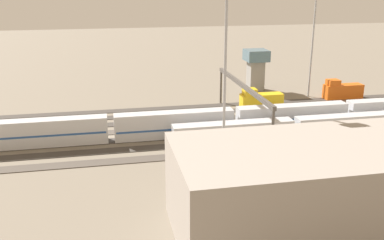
{
  "coord_description": "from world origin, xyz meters",
  "views": [
    {
      "loc": [
        20.76,
        84.21,
        29.22
      ],
      "look_at": [
        4.25,
        2.68,
        2.5
      ],
      "focal_mm": 40.95,
      "sensor_mm": 36.0,
      "label": 1
    }
  ],
  "objects_px": {
    "train_on_track_5": "(351,124)",
    "signal_gantry": "(243,89)",
    "train_on_track_4": "(235,121)",
    "control_tower": "(256,66)",
    "light_mast_0": "(314,27)",
    "light_mast_1": "(226,50)",
    "train_on_track_0": "(342,90)",
    "train_on_track_1": "(260,100)"
  },
  "relations": [
    {
      "from": "train_on_track_4",
      "to": "train_on_track_1",
      "type": "relative_size",
      "value": 9.56
    },
    {
      "from": "train_on_track_0",
      "to": "light_mast_0",
      "type": "relative_size",
      "value": 0.35
    },
    {
      "from": "train_on_track_4",
      "to": "control_tower",
      "type": "height_order",
      "value": "control_tower"
    },
    {
      "from": "train_on_track_0",
      "to": "train_on_track_1",
      "type": "relative_size",
      "value": 1.0
    },
    {
      "from": "light_mast_1",
      "to": "control_tower",
      "type": "height_order",
      "value": "light_mast_1"
    },
    {
      "from": "train_on_track_4",
      "to": "light_mast_1",
      "type": "height_order",
      "value": "light_mast_1"
    },
    {
      "from": "train_on_track_4",
      "to": "light_mast_0",
      "type": "height_order",
      "value": "light_mast_0"
    },
    {
      "from": "light_mast_0",
      "to": "signal_gantry",
      "type": "height_order",
      "value": "light_mast_0"
    },
    {
      "from": "train_on_track_5",
      "to": "signal_gantry",
      "type": "bearing_deg",
      "value": -27.32
    },
    {
      "from": "light_mast_1",
      "to": "train_on_track_4",
      "type": "bearing_deg",
      "value": -114.8
    },
    {
      "from": "train_on_track_4",
      "to": "control_tower",
      "type": "distance_m",
      "value": 37.32
    },
    {
      "from": "train_on_track_5",
      "to": "control_tower",
      "type": "relative_size",
      "value": 6.41
    },
    {
      "from": "train_on_track_4",
      "to": "light_mast_1",
      "type": "xyz_separation_m",
      "value": [
        5.73,
        12.4,
        15.95
      ]
    },
    {
      "from": "train_on_track_0",
      "to": "train_on_track_4",
      "type": "bearing_deg",
      "value": 29.98
    },
    {
      "from": "train_on_track_5",
      "to": "light_mast_1",
      "type": "relative_size",
      "value": 2.43
    },
    {
      "from": "train_on_track_1",
      "to": "signal_gantry",
      "type": "distance_m",
      "value": 13.78
    },
    {
      "from": "train_on_track_1",
      "to": "light_mast_0",
      "type": "distance_m",
      "value": 24.52
    },
    {
      "from": "signal_gantry",
      "to": "train_on_track_1",
      "type": "bearing_deg",
      "value": -127.66
    },
    {
      "from": "light_mast_0",
      "to": "train_on_track_0",
      "type": "bearing_deg",
      "value": 152.57
    },
    {
      "from": "train_on_track_1",
      "to": "control_tower",
      "type": "distance_m",
      "value": 19.7
    },
    {
      "from": "train_on_track_0",
      "to": "train_on_track_1",
      "type": "bearing_deg",
      "value": 11.83
    },
    {
      "from": "train_on_track_1",
      "to": "light_mast_1",
      "type": "height_order",
      "value": "light_mast_1"
    },
    {
      "from": "train_on_track_0",
      "to": "signal_gantry",
      "type": "distance_m",
      "value": 35.39
    },
    {
      "from": "train_on_track_4",
      "to": "signal_gantry",
      "type": "height_order",
      "value": "signal_gantry"
    },
    {
      "from": "train_on_track_1",
      "to": "train_on_track_5",
      "type": "xyz_separation_m",
      "value": [
        -11.64,
        20.0,
        -0.17
      ]
    },
    {
      "from": "train_on_track_0",
      "to": "light_mast_1",
      "type": "relative_size",
      "value": 0.34
    },
    {
      "from": "train_on_track_1",
      "to": "train_on_track_5",
      "type": "bearing_deg",
      "value": 120.21
    },
    {
      "from": "light_mast_1",
      "to": "control_tower",
      "type": "distance_m",
      "value": 52.16
    },
    {
      "from": "train_on_track_5",
      "to": "light_mast_0",
      "type": "distance_m",
      "value": 33.32
    },
    {
      "from": "train_on_track_5",
      "to": "control_tower",
      "type": "bearing_deg",
      "value": -80.46
    },
    {
      "from": "train_on_track_5",
      "to": "light_mast_0",
      "type": "bearing_deg",
      "value": -99.58
    },
    {
      "from": "light_mast_0",
      "to": "light_mast_1",
      "type": "height_order",
      "value": "light_mast_1"
    },
    {
      "from": "train_on_track_1",
      "to": "control_tower",
      "type": "bearing_deg",
      "value": -105.65
    },
    {
      "from": "train_on_track_4",
      "to": "signal_gantry",
      "type": "bearing_deg",
      "value": -121.77
    },
    {
      "from": "train_on_track_0",
      "to": "control_tower",
      "type": "distance_m",
      "value": 23.47
    },
    {
      "from": "light_mast_0",
      "to": "signal_gantry",
      "type": "relative_size",
      "value": 0.81
    },
    {
      "from": "train_on_track_5",
      "to": "signal_gantry",
      "type": "xyz_separation_m",
      "value": [
        19.36,
        -10.0,
        5.67
      ]
    },
    {
      "from": "train_on_track_0",
      "to": "light_mast_0",
      "type": "height_order",
      "value": "light_mast_0"
    },
    {
      "from": "train_on_track_4",
      "to": "light_mast_0",
      "type": "xyz_separation_m",
      "value": [
        -27.32,
        -23.82,
        15.4
      ]
    },
    {
      "from": "signal_gantry",
      "to": "control_tower",
      "type": "relative_size",
      "value": 3.14
    },
    {
      "from": "train_on_track_1",
      "to": "control_tower",
      "type": "relative_size",
      "value": 0.9
    },
    {
      "from": "light_mast_1",
      "to": "light_mast_0",
      "type": "bearing_deg",
      "value": -132.38
    }
  ]
}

